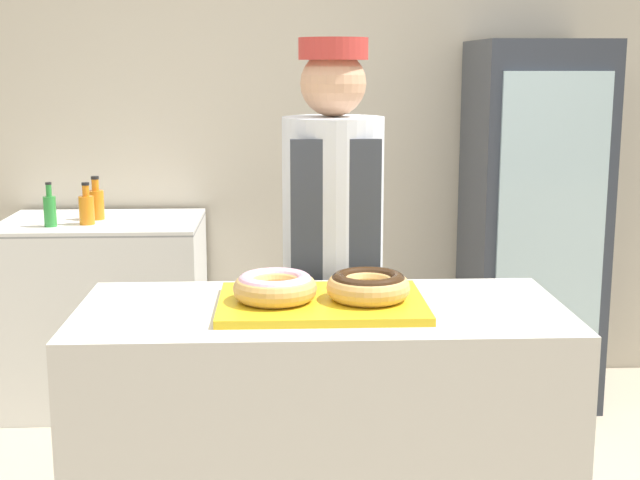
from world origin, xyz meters
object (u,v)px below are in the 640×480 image
(brownie_back_right, at_px, (350,281))
(bottle_orange, at_px, (87,208))
(serving_tray, at_px, (322,303))
(donut_chocolate_glaze, at_px, (368,285))
(bottle_green, at_px, (50,209))
(donut_light_glaze, at_px, (275,286))
(beverage_fridge, at_px, (531,224))
(chest_freezer, at_px, (105,311))
(brownie_back_left, at_px, (288,281))
(bottle_orange_b, at_px, (96,203))
(baker_person, at_px, (333,270))

(brownie_back_right, bearing_deg, bottle_orange, 127.25)
(serving_tray, relative_size, donut_chocolate_glaze, 2.45)
(serving_tray, xyz_separation_m, bottle_green, (-1.18, 1.58, 0.03))
(donut_light_glaze, relative_size, beverage_fridge, 0.14)
(serving_tray, xyz_separation_m, chest_freezer, (-0.98, 1.74, -0.50))
(brownie_back_right, height_order, bottle_orange, bottle_orange)
(bottle_orange, distance_m, bottle_green, 0.16)
(donut_light_glaze, height_order, brownie_back_right, donut_light_glaze)
(donut_light_glaze, xyz_separation_m, bottle_orange, (-0.89, 1.64, -0.03))
(brownie_back_right, distance_m, bottle_green, 1.91)
(donut_chocolate_glaze, height_order, beverage_fridge, beverage_fridge)
(brownie_back_right, bearing_deg, donut_chocolate_glaze, -77.16)
(brownie_back_left, relative_size, bottle_orange, 0.44)
(donut_chocolate_glaze, distance_m, bottle_green, 2.06)
(bottle_green, bearing_deg, bottle_orange, 17.66)
(donut_light_glaze, relative_size, bottle_green, 1.19)
(beverage_fridge, relative_size, bottle_orange, 8.94)
(donut_chocolate_glaze, bearing_deg, bottle_orange_b, 122.70)
(beverage_fridge, bearing_deg, brownie_back_right, -122.76)
(donut_light_glaze, bearing_deg, bottle_orange_b, 116.08)
(serving_tray, xyz_separation_m, baker_person, (0.07, 0.57, -0.04))
(donut_chocolate_glaze, bearing_deg, brownie_back_right, 102.84)
(bottle_orange, bearing_deg, donut_chocolate_glaze, -54.80)
(donut_chocolate_glaze, height_order, baker_person, baker_person)
(baker_person, bearing_deg, chest_freezer, 131.84)
(brownie_back_right, xyz_separation_m, bottle_orange, (-1.12, 1.47, -0.00))
(bottle_orange_b, bearing_deg, brownie_back_right, -55.57)
(donut_light_glaze, relative_size, brownie_back_right, 2.83)
(chest_freezer, bearing_deg, beverage_fridge, -0.18)
(brownie_back_right, bearing_deg, bottle_green, 131.90)
(donut_chocolate_glaze, distance_m, chest_freezer, 2.15)
(bottle_orange_b, bearing_deg, serving_tray, -60.34)
(donut_chocolate_glaze, xyz_separation_m, brownie_back_right, (-0.04, 0.17, -0.03))
(bottle_orange, bearing_deg, baker_person, -44.16)
(brownie_back_left, height_order, chest_freezer, brownie_back_left)
(brownie_back_left, bearing_deg, beverage_fridge, 52.55)
(brownie_back_left, relative_size, brownie_back_right, 1.00)
(brownie_back_left, distance_m, bottle_orange, 1.73)
(serving_tray, xyz_separation_m, bottle_orange_b, (-1.00, 1.76, 0.03))
(serving_tray, height_order, donut_light_glaze, donut_light_glaze)
(baker_person, xyz_separation_m, bottle_orange_b, (-1.07, 1.19, 0.07))
(donut_light_glaze, relative_size, donut_chocolate_glaze, 1.00)
(brownie_back_right, relative_size, baker_person, 0.05)
(baker_person, bearing_deg, bottle_orange, 135.84)
(serving_tray, height_order, bottle_green, bottle_green)
(donut_light_glaze, xyz_separation_m, brownie_back_left, (0.04, 0.17, -0.03))
(brownie_back_left, relative_size, bottle_green, 0.42)
(bottle_green, bearing_deg, brownie_back_left, -52.73)
(bottle_orange, xyz_separation_m, bottle_green, (-0.16, -0.05, 0.00))
(chest_freezer, xyz_separation_m, bottle_orange, (-0.04, -0.11, 0.53))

